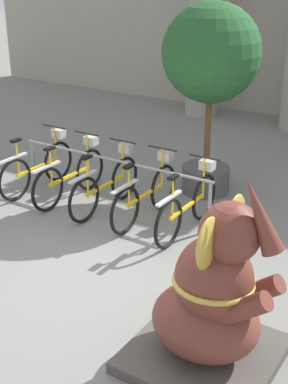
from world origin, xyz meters
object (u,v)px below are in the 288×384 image
(elephant_statue, at_px, (212,302))
(potted_tree, at_px, (211,63))
(bicycle_0, at_px, (39,166))
(bicycle_1, at_px, (71,175))
(bicycle_2, at_px, (107,184))
(bicycle_4, at_px, (188,205))
(bicycle_3, at_px, (146,193))

(elephant_statue, height_order, potted_tree, potted_tree)
(bicycle_0, bearing_deg, bicycle_1, -1.04)
(bicycle_1, height_order, elephant_statue, elephant_statue)
(bicycle_0, bearing_deg, potted_tree, 31.18)
(bicycle_2, distance_m, bicycle_4, 1.40)
(bicycle_2, relative_size, bicycle_3, 1.00)
(bicycle_2, bearing_deg, bicycle_0, 179.18)
(bicycle_3, bearing_deg, elephant_statue, -46.47)
(bicycle_4, bearing_deg, bicycle_3, 178.50)
(bicycle_0, xyz_separation_m, potted_tree, (2.34, 1.42, 1.68))
(bicycle_1, bearing_deg, elephant_statue, -32.33)
(elephant_statue, bearing_deg, potted_tree, 117.41)
(bicycle_0, height_order, bicycle_4, same)
(bicycle_3, xyz_separation_m, bicycle_4, (0.70, -0.02, 0.00))
(bicycle_3, distance_m, elephant_statue, 3.13)
(bicycle_0, distance_m, bicycle_4, 2.80)
(bicycle_1, bearing_deg, bicycle_4, -0.06)
(bicycle_3, relative_size, bicycle_4, 1.00)
(bicycle_1, height_order, bicycle_4, same)
(bicycle_3, distance_m, bicycle_4, 0.70)
(bicycle_1, height_order, bicycle_2, same)
(bicycle_3, bearing_deg, bicycle_0, -179.91)
(bicycle_2, bearing_deg, bicycle_3, 1.91)
(bicycle_1, xyz_separation_m, bicycle_2, (0.70, -0.01, 0.00))
(elephant_statue, bearing_deg, bicycle_0, 152.01)
(elephant_statue, relative_size, potted_tree, 0.66)
(bicycle_0, xyz_separation_m, elephant_statue, (4.25, -2.26, 0.26))
(elephant_statue, distance_m, potted_tree, 4.38)
(bicycle_0, relative_size, bicycle_2, 1.00)
(elephant_statue, bearing_deg, bicycle_2, 141.84)
(bicycle_1, xyz_separation_m, bicycle_4, (2.10, -0.00, 0.00))
(bicycle_1, distance_m, bicycle_2, 0.70)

